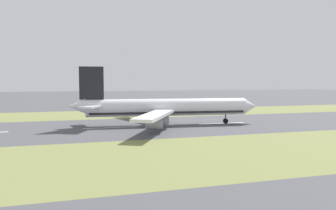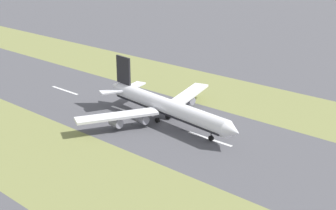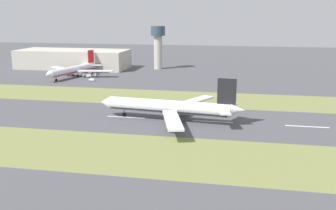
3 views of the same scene
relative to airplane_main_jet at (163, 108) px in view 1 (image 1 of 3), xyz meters
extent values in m
plane|color=#4C4C51|center=(1.57, 1.89, -6.02)|extent=(800.00, 800.00, 0.00)
cube|color=olive|center=(-43.43, 1.89, -6.02)|extent=(40.00, 600.00, 0.01)
cube|color=olive|center=(46.57, 1.89, -6.02)|extent=(40.00, 600.00, 0.01)
cube|color=silver|center=(1.57, -18.11, -6.01)|extent=(1.20, 18.00, 0.01)
cube|color=silver|center=(1.57, 21.89, -6.01)|extent=(1.20, 18.00, 0.01)
cylinder|color=white|center=(0.20, 1.89, 0.18)|extent=(11.77, 56.32, 6.00)
cone|color=white|center=(3.36, 32.23, 0.18)|extent=(6.37, 5.58, 5.88)
cone|color=white|center=(-3.02, -28.94, 0.98)|extent=(5.69, 6.50, 5.10)
cube|color=black|center=(0.20, 1.89, -1.47)|extent=(11.24, 54.06, 0.70)
cube|color=white|center=(-17.96, -3.47, -0.72)|extent=(29.53, 13.78, 0.90)
cube|color=white|center=(16.85, -7.10, -0.72)|extent=(28.43, 18.89, 0.90)
cylinder|color=#93939E|center=(-9.17, -1.15, -3.17)|extent=(3.68, 5.11, 3.20)
cylinder|color=#93939E|center=(-18.48, -3.70, -3.17)|extent=(3.68, 5.11, 3.20)
cylinder|color=#93939E|center=(8.73, -3.02, -3.17)|extent=(3.68, 5.11, 3.20)
cylinder|color=#93939E|center=(17.32, -7.43, -3.17)|extent=(3.68, 5.11, 3.20)
cube|color=black|center=(-2.50, -23.96, 8.68)|extent=(1.63, 8.04, 11.00)
cube|color=white|center=(-7.97, -23.39, 1.18)|extent=(10.70, 6.39, 0.60)
cube|color=white|center=(2.97, -24.54, 1.18)|extent=(10.93, 8.08, 0.60)
cylinder|color=#59595E|center=(2.40, 23.06, -3.52)|extent=(0.50, 0.50, 3.20)
cylinder|color=black|center=(2.40, 23.06, -5.12)|extent=(1.08, 1.88, 1.80)
cylinder|color=#59595E|center=(-2.70, -0.82, -3.52)|extent=(0.50, 0.50, 3.20)
cylinder|color=black|center=(-2.70, -0.82, -5.12)|extent=(1.08, 1.88, 1.80)
cylinder|color=#59595E|center=(2.47, -1.36, -3.52)|extent=(0.50, 0.50, 3.20)
cylinder|color=black|center=(2.47, -1.36, -5.12)|extent=(1.08, 1.88, 1.80)
camera|label=1|loc=(109.69, -30.40, 9.36)|focal=35.00mm
camera|label=2|loc=(118.89, 107.08, 57.92)|focal=50.00mm
camera|label=3|loc=(-166.82, -30.61, 41.52)|focal=42.00mm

